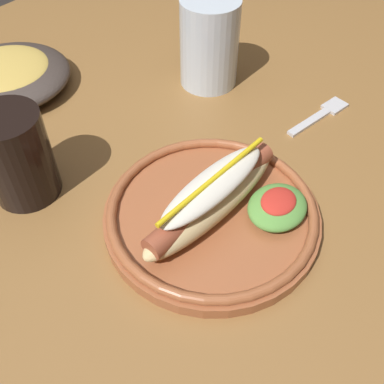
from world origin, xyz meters
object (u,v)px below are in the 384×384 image
(fork, at_px, (322,114))
(soda_cup, at_px, (17,156))
(hot_dog_plate, at_px, (216,209))
(side_bowl, at_px, (7,75))
(water_cup, at_px, (209,43))

(fork, relative_size, soda_cup, 1.05)
(hot_dog_plate, bearing_deg, side_bowl, 88.61)
(soda_cup, xyz_separation_m, side_bowl, (0.12, 0.20, -0.03))
(soda_cup, height_order, side_bowl, soda_cup)
(hot_dog_plate, distance_m, fork, 0.26)
(fork, distance_m, side_bowl, 0.49)
(fork, height_order, water_cup, water_cup)
(hot_dog_plate, xyz_separation_m, water_cup, (0.23, 0.19, 0.05))
(water_cup, bearing_deg, hot_dog_plate, -140.65)
(hot_dog_plate, bearing_deg, soda_cup, 116.95)
(water_cup, xyz_separation_m, side_bowl, (-0.22, 0.23, -0.04))
(fork, bearing_deg, water_cup, 110.92)
(fork, relative_size, water_cup, 0.90)
(soda_cup, relative_size, side_bowl, 0.59)
(hot_dog_plate, xyz_separation_m, soda_cup, (-0.11, 0.21, 0.04))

